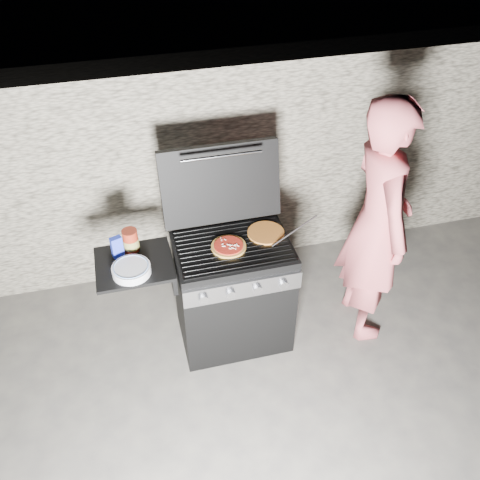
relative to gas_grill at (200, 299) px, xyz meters
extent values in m
plane|color=#403F3D|center=(0.25, 0.00, -0.46)|extent=(50.00, 50.00, 0.00)
cube|color=#A49B85|center=(0.25, 1.05, 0.44)|extent=(8.00, 0.35, 1.80)
cylinder|color=orange|center=(0.50, 0.07, 0.46)|extent=(0.27, 0.27, 0.01)
cylinder|color=maroon|center=(-0.42, 0.14, 0.53)|extent=(0.12, 0.12, 0.16)
cube|color=#2436BF|center=(-0.51, 0.09, 0.53)|extent=(0.08, 0.06, 0.16)
cylinder|color=silver|center=(-0.44, -0.10, 0.48)|extent=(0.29, 0.29, 0.06)
imported|color=#C5565C|center=(1.27, -0.07, 0.50)|extent=(0.51, 0.73, 1.92)
cylinder|color=black|center=(0.69, 0.00, 0.50)|extent=(0.38, 0.17, 0.08)
camera|label=1|loc=(-0.38, -2.69, 2.80)|focal=40.00mm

